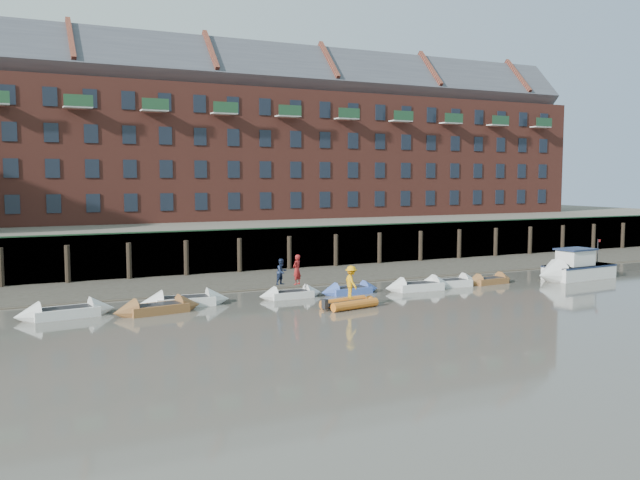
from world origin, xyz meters
TOP-DOWN VIEW (x-y plane):
  - ground at (0.00, 0.00)m, footprint 220.00×220.00m
  - foreshore at (0.00, 18.00)m, footprint 110.00×8.00m
  - mud_band at (0.00, 14.60)m, footprint 110.00×1.60m
  - river_wall at (-0.00, 22.38)m, footprint 110.00×1.23m
  - bank_terrace at (0.00, 36.00)m, footprint 110.00×28.00m
  - apartment_terrace at (-0.00, 36.99)m, footprint 80.60×15.56m
  - rowboat_0 at (-15.14, 10.32)m, footprint 5.06×2.01m
  - rowboat_1 at (-10.70, 9.36)m, footprint 4.86×2.05m
  - rowboat_2 at (-8.88, 10.82)m, footprint 5.04×1.87m
  - rowboat_3 at (-2.64, 10.56)m, footprint 3.97×1.16m
  - rowboat_4 at (1.18, 10.31)m, footprint 4.01×1.30m
  - rowboat_5 at (5.69, 9.62)m, footprint 4.74×1.67m
  - rowboat_6 at (8.28, 9.99)m, footprint 4.55×1.70m
  - rowboat_7 at (11.41, 9.76)m, footprint 4.03×1.48m
  - rib_tender at (-0.86, 6.39)m, footprint 3.31×2.03m
  - motor_launch at (17.58, 8.86)m, footprint 6.78×2.72m
  - person_rower_a at (-2.30, 10.46)m, footprint 0.78×0.71m
  - person_rower_b at (-3.13, 10.78)m, footprint 0.94×0.86m
  - person_rib_crew at (-0.89, 6.31)m, footprint 0.76×1.20m

SIDE VIEW (x-z plane):
  - ground at x=0.00m, z-range 0.00..0.00m
  - foreshore at x=0.00m, z-range -0.25..0.25m
  - mud_band at x=0.00m, z-range -0.05..0.05m
  - rowboat_7 at x=11.41m, z-range -0.37..0.78m
  - rowboat_3 at x=-2.64m, z-range -0.37..0.78m
  - rowboat_4 at x=1.18m, z-range -0.37..0.78m
  - rowboat_6 at x=8.28m, z-range -0.42..0.87m
  - rowboat_5 at x=5.69m, z-range -0.44..0.92m
  - rowboat_1 at x=-10.70m, z-range -0.44..0.92m
  - rib_tender at x=-0.86m, z-range -0.04..0.52m
  - rowboat_0 at x=-15.14m, z-range -0.46..0.97m
  - rowboat_2 at x=-8.88m, z-range -0.46..0.97m
  - motor_launch at x=17.58m, z-range -0.67..2.06m
  - person_rib_crew at x=-0.89m, z-range 0.52..2.30m
  - person_rower_b at x=-3.13m, z-range 0.77..2.33m
  - river_wall at x=0.00m, z-range -0.06..3.24m
  - bank_terrace at x=0.00m, z-range 0.00..3.20m
  - person_rower_a at x=-2.30m, z-range 0.77..2.55m
  - apartment_terrace at x=0.00m, z-range 2.34..23.31m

